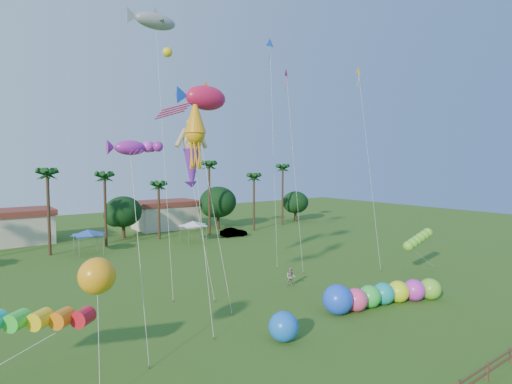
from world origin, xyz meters
TOP-DOWN VIEW (x-y plane):
  - ground at (0.00, 0.00)m, footprint 160.00×160.00m
  - tree_line at (3.57, 44.00)m, footprint 69.46×8.91m
  - buildings_row at (-3.09, 50.00)m, footprint 35.00×7.00m
  - tent_row at (-6.00, 36.33)m, footprint 31.00×4.00m
  - car_b at (15.06, 36.19)m, footprint 4.26×2.10m
  - spectator_b at (5.40, 11.98)m, footprint 1.08×1.08m
  - caterpillar_inflatable at (7.60, 4.03)m, footprint 10.85×4.54m
  - blue_ball at (-2.43, 3.80)m, footprint 1.90×1.90m
  - rainbow_tube at (-15.23, 7.08)m, footprint 8.11×4.44m
  - green_worm at (16.66, 7.35)m, footprint 8.46×2.38m
  - orange_ball_kite at (-13.13, 5.58)m, footprint 2.22×3.01m
  - merman_kite at (-1.95, 16.92)m, footprint 2.92×5.64m
  - fish_kite at (-1.81, 14.52)m, footprint 5.46×6.25m
  - shark_kite at (-3.57, 20.54)m, footprint 5.11×7.03m
  - squid_kite at (-5.28, 9.90)m, footprint 1.92×4.32m
  - lobster_kite at (-10.18, 8.87)m, footprint 3.35×4.36m
  - delta_kite_red at (9.51, 17.43)m, footprint 1.06×3.45m
  - delta_kite_yellow at (17.57, 14.51)m, footprint 1.83×4.59m
  - delta_kite_blue at (9.93, 20.79)m, footprint 2.23×3.50m

SIDE VIEW (x-z plane):
  - ground at x=0.00m, z-range 0.00..0.00m
  - car_b at x=15.06m, z-range 0.00..1.34m
  - spectator_b at x=5.40m, z-range 0.00..1.76m
  - caterpillar_inflatable at x=7.60m, z-range -0.18..2.05m
  - blue_ball at x=-2.43m, z-range 0.00..1.90m
  - buildings_row at x=-3.09m, z-range 0.00..4.00m
  - tent_row at x=-6.00m, z-range 2.45..3.05m
  - rainbow_tube at x=-15.23m, z-range 1.31..4.89m
  - green_worm at x=16.66m, z-range 1.25..4.98m
  - tree_line at x=3.57m, z-range -1.22..9.78m
  - orange_ball_kite at x=-13.13m, z-range 2.34..8.86m
  - merman_kite at x=-1.95m, z-range 4.39..19.05m
  - lobster_kite at x=-10.18m, z-range 5.75..18.53m
  - squid_kite at x=-5.28m, z-range 5.53..20.88m
  - fish_kite at x=-1.81m, z-range 7.74..25.51m
  - delta_kite_red at x=9.51m, z-range 9.52..30.71m
  - delta_kite_yellow at x=17.57m, z-range 9.83..31.80m
  - delta_kite_blue at x=9.93m, z-range 11.51..36.74m
  - shark_kite at x=-3.57m, z-range 11.60..36.65m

